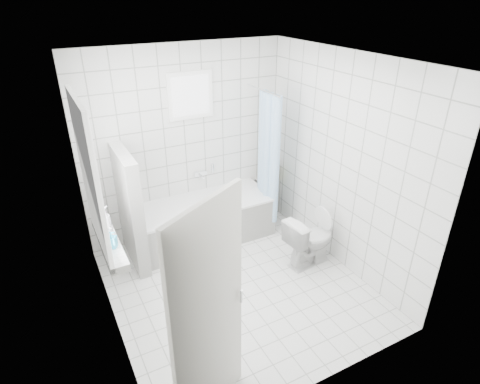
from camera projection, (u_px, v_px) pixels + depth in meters
ground at (237, 286)px, 4.78m from camera, size 3.00×3.00×0.00m
ceiling at (236, 60)px, 3.59m from camera, size 3.00×3.00×0.00m
wall_back at (185, 144)px, 5.37m from camera, size 2.80×0.02×2.60m
wall_front at (329, 268)px, 3.01m from camera, size 2.80×0.02×2.60m
wall_left at (99, 221)px, 3.61m from camera, size 0.02×3.00×2.60m
wall_right at (341, 164)px, 4.77m from camera, size 0.02×3.00×2.60m
window_left at (93, 178)px, 3.72m from camera, size 0.01×0.90×1.40m
window_back at (191, 96)px, 5.08m from camera, size 0.50×0.01×0.50m
window_sill at (109, 243)px, 4.08m from camera, size 0.18×1.02×0.08m
door at (209, 321)px, 2.94m from camera, size 0.72×0.42×2.00m
bathtub at (205, 220)px, 5.57m from camera, size 1.86×0.77×0.58m
partition_wall at (130, 210)px, 4.90m from camera, size 0.15×0.85×1.50m
tiled_ledge at (269, 195)px, 6.28m from camera, size 0.40×0.24×0.55m
toilet at (310, 240)px, 5.05m from camera, size 0.70×0.45×0.68m
curtain_rod at (263, 90)px, 5.13m from camera, size 0.02×0.80×0.02m
shower_curtain at (266, 159)px, 5.44m from camera, size 0.14×0.48×1.78m
tub_faucet at (200, 173)px, 5.62m from camera, size 0.18×0.06×0.06m
sill_bottles at (107, 227)px, 4.04m from camera, size 0.19×0.53×0.31m
ledge_bottles at (272, 173)px, 6.07m from camera, size 0.14×0.18×0.24m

